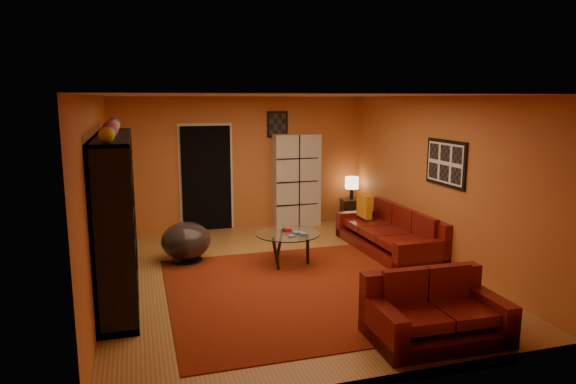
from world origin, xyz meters
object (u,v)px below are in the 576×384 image
object	(u,v)px
loveseat	(433,312)
coffee_table	(288,236)
storage_cabinet	(296,180)
entertainment_unit	(117,214)
tv	(121,219)
table_lamp	(352,184)
sofa	(393,234)
side_table	(351,211)
bowl_chair	(186,241)

from	to	relation	value
loveseat	coffee_table	world-z (taller)	loveseat
loveseat	storage_cabinet	world-z (taller)	storage_cabinet
entertainment_unit	coffee_table	distance (m)	2.57
entertainment_unit	coffee_table	size ratio (longest dim) A/B	2.99
loveseat	storage_cabinet	distance (m)	5.26
tv	table_lamp	size ratio (longest dim) A/B	2.02
sofa	loveseat	xyz separation A→B (m)	(-1.14, -3.03, 0.00)
storage_cabinet	side_table	size ratio (longest dim) A/B	3.71
sofa	coffee_table	size ratio (longest dim) A/B	2.35
side_table	table_lamp	bearing A→B (deg)	0.00
coffee_table	table_lamp	xyz separation A→B (m)	(2.05, 2.26, 0.37)
entertainment_unit	side_table	bearing A→B (deg)	30.40
entertainment_unit	loveseat	world-z (taller)	entertainment_unit
entertainment_unit	loveseat	xyz separation A→B (m)	(3.28, -2.42, -0.76)
tv	storage_cabinet	world-z (taller)	storage_cabinet
entertainment_unit	table_lamp	bearing A→B (deg)	30.40
tv	loveseat	world-z (taller)	tv
side_table	storage_cabinet	bearing A→B (deg)	172.83
sofa	tv	bearing A→B (deg)	-172.20
storage_cabinet	table_lamp	distance (m)	1.17
entertainment_unit	tv	xyz separation A→B (m)	(0.05, -0.05, -0.06)
entertainment_unit	sofa	bearing A→B (deg)	7.88
side_table	entertainment_unit	bearing A→B (deg)	-149.60
entertainment_unit	coffee_table	world-z (taller)	entertainment_unit
entertainment_unit	table_lamp	xyz separation A→B (m)	(4.53, 2.65, -0.22)
bowl_chair	side_table	xyz separation A→B (m)	(3.55, 1.65, -0.09)
loveseat	table_lamp	size ratio (longest dim) A/B	3.11
loveseat	side_table	distance (m)	5.23
side_table	sofa	bearing A→B (deg)	-93.06
entertainment_unit	sofa	world-z (taller)	entertainment_unit
entertainment_unit	tv	world-z (taller)	entertainment_unit
bowl_chair	side_table	bearing A→B (deg)	24.92
table_lamp	entertainment_unit	bearing A→B (deg)	-149.60
tv	storage_cabinet	xyz separation A→B (m)	(3.32, 2.85, -0.06)
coffee_table	table_lamp	distance (m)	3.08
coffee_table	bowl_chair	size ratio (longest dim) A/B	1.28
table_lamp	coffee_table	bearing A→B (deg)	-132.19
side_table	table_lamp	xyz separation A→B (m)	(0.00, 0.00, 0.58)
tv	sofa	bearing A→B (deg)	-81.37
entertainment_unit	bowl_chair	xyz separation A→B (m)	(0.97, 1.00, -0.71)
bowl_chair	storage_cabinet	bearing A→B (deg)	36.87
tv	sofa	xyz separation A→B (m)	(4.37, 0.66, -0.71)
tv	table_lamp	xyz separation A→B (m)	(4.47, 2.71, -0.16)
sofa	bowl_chair	world-z (taller)	sofa
tv	table_lamp	world-z (taller)	tv
sofa	side_table	distance (m)	2.05
tv	side_table	bearing A→B (deg)	-58.84
loveseat	storage_cabinet	bearing A→B (deg)	0.22
storage_cabinet	table_lamp	size ratio (longest dim) A/B	3.99
entertainment_unit	coffee_table	xyz separation A→B (m)	(2.47, 0.39, -0.59)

